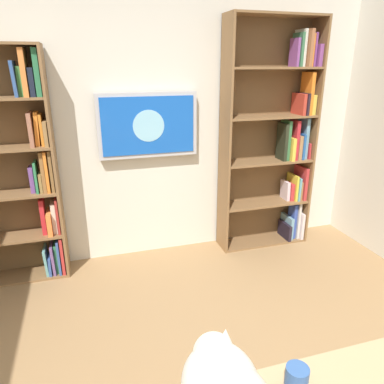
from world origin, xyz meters
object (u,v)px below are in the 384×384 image
(coffee_mug, at_px, (297,379))
(bookshelf_right, at_px, (17,171))
(bookshelf_left, at_px, (278,140))
(wall_mounted_tv, at_px, (148,125))

(coffee_mug, bearing_deg, bookshelf_right, -63.56)
(bookshelf_left, height_order, wall_mounted_tv, bookshelf_left)
(coffee_mug, bearing_deg, wall_mounted_tv, -88.79)
(bookshelf_left, xyz_separation_m, bookshelf_right, (2.42, -0.00, -0.12))
(bookshelf_left, distance_m, wall_mounted_tv, 1.31)
(bookshelf_right, relative_size, wall_mounted_tv, 2.17)
(bookshelf_right, distance_m, coffee_mug, 2.66)
(wall_mounted_tv, distance_m, coffee_mug, 2.51)
(bookshelf_right, relative_size, coffee_mug, 20.56)
(wall_mounted_tv, height_order, coffee_mug, wall_mounted_tv)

